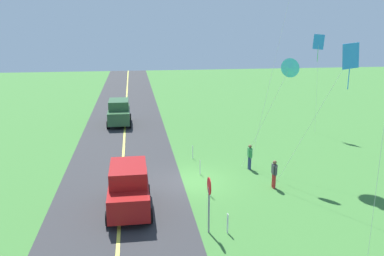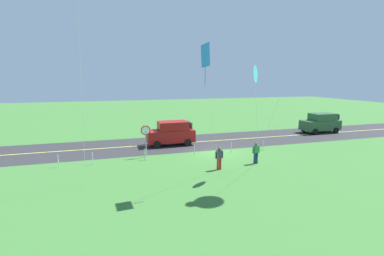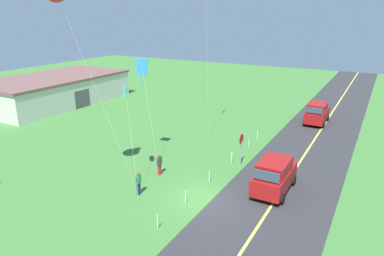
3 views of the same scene
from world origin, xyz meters
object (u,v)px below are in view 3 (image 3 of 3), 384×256
(person_adult_near, at_px, (159,164))
(kite_red_low, at_px, (142,69))
(kite_green_far, at_px, (126,90))
(car_parked_east_far, at_px, (317,113))
(car_suv_foreground, at_px, (274,175))
(person_adult_companion, at_px, (138,182))
(stop_sign, at_px, (241,143))
(warehouse_distant, at_px, (54,90))

(person_adult_near, xyz_separation_m, kite_red_low, (2.00, 2.69, 6.39))
(kite_red_low, xyz_separation_m, kite_green_far, (-3.76, -1.46, -0.81))
(kite_green_far, bearing_deg, person_adult_near, -35.15)
(car_parked_east_far, relative_size, kite_green_far, 0.63)
(car_suv_foreground, bearing_deg, person_adult_companion, 122.22)
(car_suv_foreground, distance_m, kite_green_far, 11.12)
(person_adult_near, bearing_deg, stop_sign, 128.53)
(person_adult_companion, bearing_deg, warehouse_distant, 152.54)
(person_adult_companion, xyz_separation_m, kite_red_low, (5.11, 3.18, 6.39))
(kite_red_low, height_order, kite_green_far, kite_red_low)
(car_parked_east_far, distance_m, warehouse_distant, 32.58)
(car_suv_foreground, height_order, kite_red_low, kite_red_low)
(person_adult_near, bearing_deg, kite_red_low, -132.34)
(stop_sign, distance_m, warehouse_distant, 29.56)
(stop_sign, xyz_separation_m, person_adult_near, (-4.40, 4.51, -0.94))
(car_suv_foreground, distance_m, person_adult_near, 8.12)
(car_parked_east_far, relative_size, person_adult_near, 2.75)
(kite_red_low, bearing_deg, car_parked_east_far, -31.53)
(car_suv_foreground, bearing_deg, stop_sign, 50.84)
(car_suv_foreground, height_order, warehouse_distant, warehouse_distant)
(car_suv_foreground, distance_m, kite_red_low, 12.28)
(car_suv_foreground, distance_m, car_parked_east_far, 17.07)
(stop_sign, distance_m, person_adult_companion, 8.57)
(kite_red_low, bearing_deg, car_suv_foreground, -92.16)
(kite_green_far, xyz_separation_m, warehouse_distant, (13.12, 22.98, -4.68))
(stop_sign, height_order, kite_red_low, kite_red_low)
(person_adult_near, distance_m, warehouse_distant, 26.77)
(car_parked_east_far, height_order, warehouse_distant, warehouse_distant)
(car_parked_east_far, height_order, kite_red_low, kite_red_low)
(car_parked_east_far, xyz_separation_m, stop_sign, (-14.26, 3.02, 0.65))
(car_parked_east_far, bearing_deg, person_adult_near, 158.03)
(kite_green_far, bearing_deg, kite_red_low, 21.24)
(car_suv_foreground, relative_size, stop_sign, 1.72)
(stop_sign, xyz_separation_m, warehouse_distant, (6.96, 28.73, -0.05))
(car_parked_east_far, bearing_deg, person_adult_companion, 162.07)
(person_adult_companion, xyz_separation_m, warehouse_distant, (14.47, 24.71, 0.89))
(person_adult_companion, relative_size, kite_red_low, 0.20)
(car_suv_foreground, relative_size, car_parked_east_far, 1.00)
(stop_sign, distance_m, person_adult_near, 6.37)
(car_suv_foreground, height_order, stop_sign, stop_sign)
(person_adult_near, xyz_separation_m, person_adult_companion, (-3.11, -0.49, 0.00))
(person_adult_near, bearing_deg, car_suv_foreground, 95.65)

